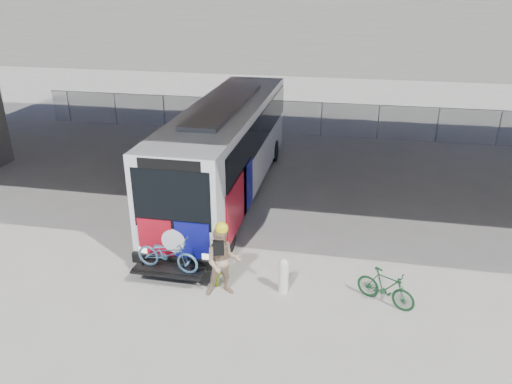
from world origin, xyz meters
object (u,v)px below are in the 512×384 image
(bollard, at_px, (284,275))
(cyclist_tan, at_px, (223,261))
(bus, at_px, (227,143))
(cyclist_hivis, at_px, (220,258))
(bike_parked, at_px, (386,287))

(bollard, bearing_deg, cyclist_tan, -165.53)
(bollard, xyz_separation_m, cyclist_tan, (-1.58, -0.41, 0.48))
(bus, distance_m, bollard, 7.24)
(bollard, height_order, cyclist_tan, cyclist_tan)
(bollard, xyz_separation_m, cyclist_hivis, (-1.77, 0.00, 0.30))
(cyclist_hivis, xyz_separation_m, bike_parked, (4.46, 0.00, -0.35))
(cyclist_tan, relative_size, bike_parked, 1.33)
(bollard, distance_m, bike_parked, 2.69)
(cyclist_tan, xyz_separation_m, bike_parked, (4.27, 0.41, -0.53))
(cyclist_hivis, bearing_deg, bike_parked, 137.49)
(bike_parked, bearing_deg, cyclist_hivis, 118.24)
(bus, xyz_separation_m, bollard, (3.18, -6.32, -1.56))
(bus, bearing_deg, cyclist_tan, -76.58)
(bus, xyz_separation_m, bike_parked, (5.87, -6.32, -1.62))
(cyclist_hivis, distance_m, cyclist_tan, 0.48)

